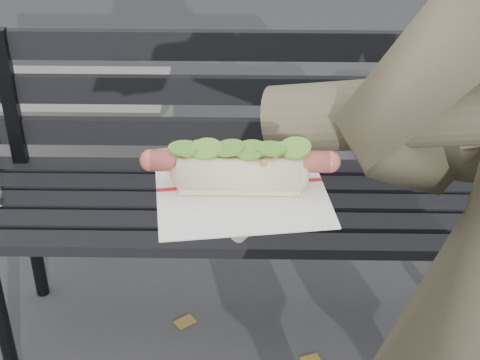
# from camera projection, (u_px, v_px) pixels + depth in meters

# --- Properties ---
(park_bench) EXTENTS (1.50, 0.44, 0.88)m
(park_bench) POSITION_uv_depth(u_px,v_px,m) (246.00, 172.00, 1.98)
(park_bench) COLOR black
(park_bench) RESTS_ON ground
(concrete_block) EXTENTS (1.20, 0.40, 0.40)m
(concrete_block) POSITION_uv_depth(u_px,v_px,m) (14.00, 134.00, 2.84)
(concrete_block) COLOR slate
(concrete_block) RESTS_ON ground
(held_hotdog) EXTENTS (0.64, 0.32, 0.20)m
(held_hotdog) POSITION_uv_depth(u_px,v_px,m) (413.00, 127.00, 0.87)
(held_hotdog) COLOR brown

